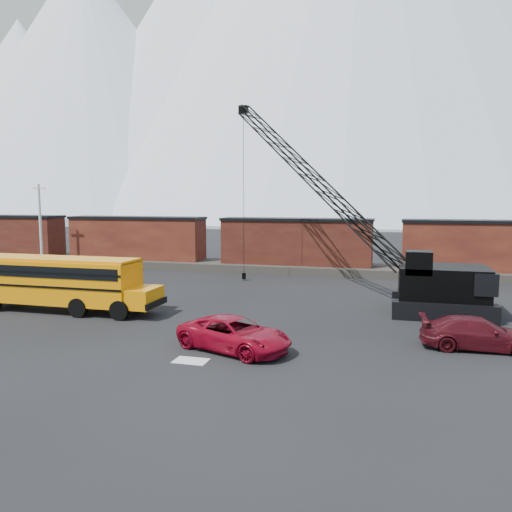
{
  "coord_description": "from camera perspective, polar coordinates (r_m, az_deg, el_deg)",
  "views": [
    {
      "loc": [
        8.28,
        -22.44,
        6.64
      ],
      "look_at": [
        0.03,
        7.94,
        3.0
      ],
      "focal_mm": 35.0,
      "sensor_mm": 36.0,
      "label": 1
    }
  ],
  "objects": [
    {
      "name": "school_bus",
      "position": [
        31.57,
        -21.33,
        -2.69
      ],
      "size": [
        11.65,
        2.65,
        3.19
      ],
      "color": "orange",
      "rests_on": "ground"
    },
    {
      "name": "red_pickup",
      "position": [
        22.12,
        -2.47,
        -8.91
      ],
      "size": [
        5.75,
        4.09,
        1.45
      ],
      "primitive_type": "imported",
      "rotation": [
        0.0,
        0.0,
        1.21
      ],
      "color": "maroon",
      "rests_on": "ground"
    },
    {
      "name": "snow_patch",
      "position": [
        21.09,
        -7.45,
        -11.79
      ],
      "size": [
        1.4,
        0.9,
        0.02
      ],
      "primitive_type": "cube",
      "color": "silver",
      "rests_on": "ground"
    },
    {
      "name": "utility_pole",
      "position": [
        51.81,
        -23.42,
        3.3
      ],
      "size": [
        1.4,
        0.24,
        8.0
      ],
      "color": "silver",
      "rests_on": "ground"
    },
    {
      "name": "boxcar_west_near",
      "position": [
        50.79,
        -13.43,
        2.04
      ],
      "size": [
        13.7,
        3.1,
        4.17
      ],
      "color": "#401412",
      "rests_on": "gravel_berm"
    },
    {
      "name": "boxcar_west_far",
      "position": [
        60.11,
        -26.96,
        2.18
      ],
      "size": [
        13.7,
        3.1,
        4.17
      ],
      "color": "#532217",
      "rests_on": "gravel_berm"
    },
    {
      "name": "boxcar_east_near",
      "position": [
        45.27,
        24.95,
        1.07
      ],
      "size": [
        13.7,
        3.1,
        4.17
      ],
      "color": "#401412",
      "rests_on": "gravel_berm"
    },
    {
      "name": "gravel_berm",
      "position": [
        45.64,
        4.59,
        -1.35
      ],
      "size": [
        120.0,
        5.0,
        0.7
      ],
      "primitive_type": "cube",
      "color": "#413C35",
      "rests_on": "ground"
    },
    {
      "name": "boxcar_mid",
      "position": [
        45.37,
        4.62,
        1.67
      ],
      "size": [
        13.7,
        3.1,
        4.17
      ],
      "color": "#532217",
      "rests_on": "gravel_berm"
    },
    {
      "name": "mountain_ridge",
      "position": [
        317.1,
        15.39,
        22.09
      ],
      "size": [
        800.0,
        340.0,
        240.0
      ],
      "color": "white",
      "rests_on": "ground"
    },
    {
      "name": "maroon_suv",
      "position": [
        24.38,
        23.98,
        -8.07
      ],
      "size": [
        4.97,
        2.25,
        1.41
      ],
      "primitive_type": "imported",
      "rotation": [
        0.0,
        0.0,
        1.63
      ],
      "color": "#470C14",
      "rests_on": "ground"
    },
    {
      "name": "crawler_crane",
      "position": [
        34.62,
        6.8,
        8.6
      ],
      "size": [
        17.65,
        11.14,
        14.08
      ],
      "color": "black",
      "rests_on": "ground"
    },
    {
      "name": "ground",
      "position": [
        24.83,
        -4.94,
        -8.94
      ],
      "size": [
        160.0,
        160.0,
        0.0
      ],
      "primitive_type": "plane",
      "color": "black",
      "rests_on": "ground"
    }
  ]
}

